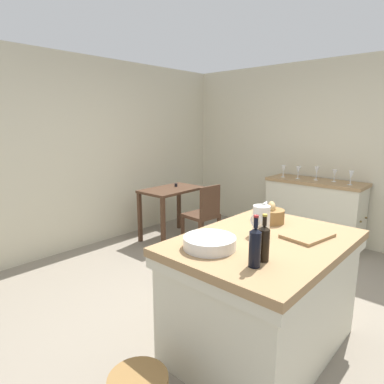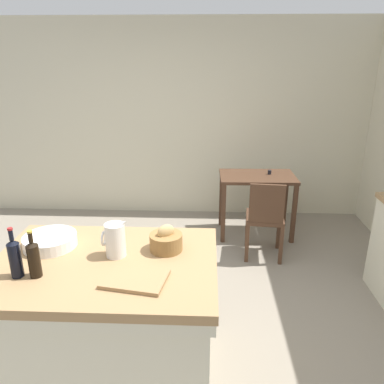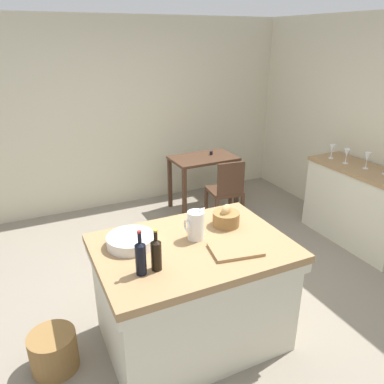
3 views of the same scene
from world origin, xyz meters
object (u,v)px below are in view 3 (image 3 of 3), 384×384
object	(u,v)px
pitcher	(196,225)
wash_bowl	(131,241)
wine_bottle_amber	(141,257)
bread_basket	(226,218)
wine_bottle_dark	(156,254)
side_cabinet	(358,206)
wine_glass_middle	(367,158)
wooden_chair	(226,190)
wine_glass_right	(347,153)
island_table	(192,290)
wine_glass_far_right	(332,149)
writing_desk	(203,166)
wicker_hamper	(54,351)
cutting_board	(236,249)

from	to	relation	value
pitcher	wash_bowl	world-z (taller)	pitcher
wine_bottle_amber	bread_basket	bearing A→B (deg)	23.12
wine_bottle_dark	side_cabinet	bearing A→B (deg)	16.07
side_cabinet	wine_glass_middle	xyz separation A→B (m)	(0.01, 0.01, 0.59)
wooden_chair	wine_glass_right	xyz separation A→B (m)	(1.15, -0.80, 0.56)
wine_bottle_amber	wine_glass_right	size ratio (longest dim) A/B	1.79
island_table	wine_glass_far_right	distance (m)	2.72
writing_desk	wine_glass_far_right	xyz separation A→B (m)	(1.16, -1.19, 0.41)
wine_glass_right	wine_bottle_dark	bearing A→B (deg)	-159.09
side_cabinet	pitcher	bearing A→B (deg)	-167.16
wine_bottle_dark	wicker_hamper	size ratio (longest dim) A/B	0.85
cutting_board	wash_bowl	bearing A→B (deg)	148.84
island_table	writing_desk	distance (m)	2.61
wine_glass_middle	wine_glass_right	distance (m)	0.25
wine_glass_middle	wicker_hamper	bearing A→B (deg)	-172.56
side_cabinet	wine_glass_middle	bearing A→B (deg)	25.20
wine_glass_right	wicker_hamper	size ratio (longest dim) A/B	0.50
island_table	wash_bowl	xyz separation A→B (m)	(-0.42, 0.18, 0.45)
side_cabinet	wicker_hamper	world-z (taller)	side_cabinet
wooden_chair	cutting_board	size ratio (longest dim) A/B	2.52
wash_bowl	wicker_hamper	distance (m)	1.01
pitcher	wine_bottle_amber	world-z (taller)	wine_bottle_amber
island_table	side_cabinet	world-z (taller)	side_cabinet
wooden_chair	wine_glass_far_right	xyz separation A→B (m)	(1.14, -0.58, 0.56)
wash_bowl	wine_glass_far_right	distance (m)	2.99
island_table	wine_glass_right	distance (m)	2.64
wine_glass_far_right	wicker_hamper	size ratio (longest dim) A/B	0.50
wine_bottle_amber	island_table	bearing A→B (deg)	22.92
bread_basket	wine_glass_far_right	size ratio (longest dim) A/B	1.25
pitcher	wine_bottle_dark	size ratio (longest dim) A/B	0.89
side_cabinet	cutting_board	world-z (taller)	side_cabinet
wine_glass_far_right	wicker_hamper	distance (m)	3.72
island_table	wine_glass_right	size ratio (longest dim) A/B	8.19
wicker_hamper	wash_bowl	bearing A→B (deg)	1.50
island_table	wine_glass_middle	distance (m)	2.63
wash_bowl	cutting_board	bearing A→B (deg)	-31.16
wine_glass_middle	side_cabinet	bearing A→B (deg)	-154.80
island_table	wine_glass_far_right	world-z (taller)	wine_glass_far_right
cutting_board	wine_glass_right	xyz separation A→B (m)	(2.19, 1.09, 0.15)
bread_basket	wine_glass_middle	bearing A→B (deg)	12.46
island_table	wicker_hamper	xyz separation A→B (m)	(-1.07, 0.17, -0.33)
wine_bottle_amber	wine_glass_far_right	bearing A→B (deg)	24.18
cutting_board	wicker_hamper	world-z (taller)	cutting_board
wine_bottle_dark	wine_glass_far_right	world-z (taller)	wine_bottle_dark
side_cabinet	bread_basket	world-z (taller)	bread_basket
cutting_board	wine_bottle_dark	bearing A→B (deg)	177.48
side_cabinet	cutting_board	bearing A→B (deg)	-159.37
wash_bowl	wine_glass_middle	world-z (taller)	wine_glass_middle
island_table	wash_bowl	bearing A→B (deg)	156.43
cutting_board	wicker_hamper	size ratio (longest dim) A/B	1.02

